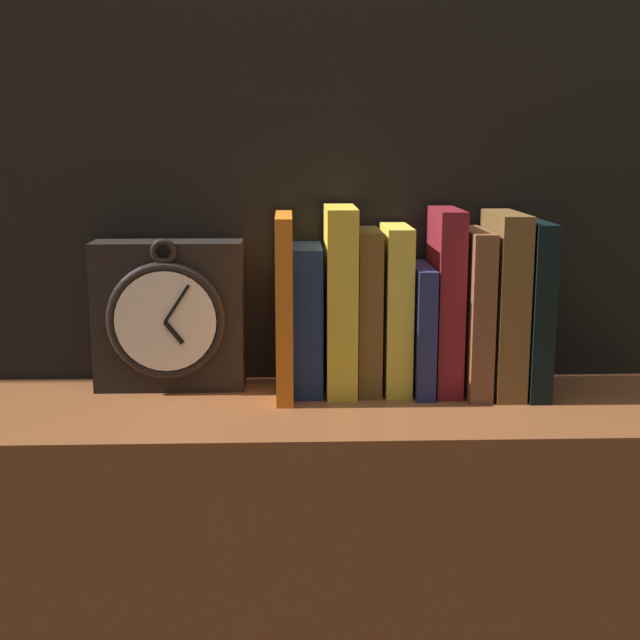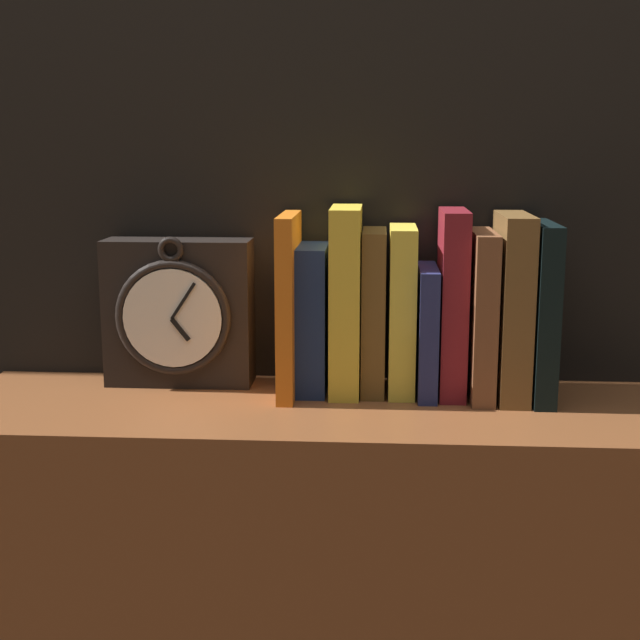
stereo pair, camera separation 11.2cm
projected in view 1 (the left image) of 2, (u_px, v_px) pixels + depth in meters
clock at (169, 316)px, 1.21m from camera, size 0.20×0.08×0.21m
book_slot0_orange at (284, 305)px, 1.18m from camera, size 0.02×0.14×0.24m
book_slot1_navy at (307, 319)px, 1.20m from camera, size 0.04×0.11×0.20m
book_slot2_yellow at (340, 300)px, 1.19m from camera, size 0.04×0.12×0.25m
book_slot3_brown at (368, 311)px, 1.20m from camera, size 0.03×0.11×0.22m
book_slot4_yellow at (396, 309)px, 1.20m from camera, size 0.03×0.11×0.22m
book_slot5_navy at (421, 329)px, 1.20m from camera, size 0.02×0.13×0.17m
book_slot6_maroon at (445, 301)px, 1.20m from camera, size 0.03×0.12×0.25m
book_slot7_brown at (474, 312)px, 1.19m from camera, size 0.03×0.14×0.22m
book_slot8_brown at (503, 303)px, 1.19m from camera, size 0.04×0.14×0.24m
book_slot9_black at (531, 307)px, 1.19m from camera, size 0.03×0.14×0.23m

